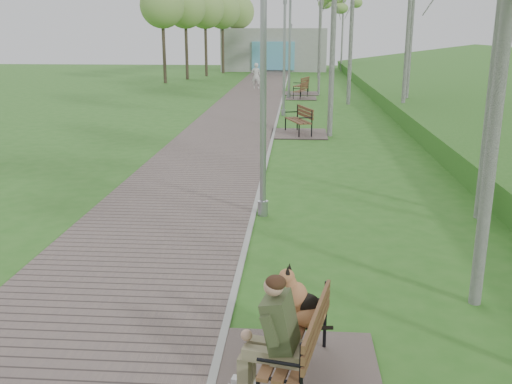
% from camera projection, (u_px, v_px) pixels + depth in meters
% --- Properties ---
extents(ground, '(120.00, 120.00, 0.00)m').
position_uv_depth(ground, '(225.00, 331.00, 7.32)').
color(ground, '#2F6920').
rests_on(ground, ground).
extents(walkway, '(3.50, 67.00, 0.04)m').
position_uv_depth(walkway, '(244.00, 109.00, 28.07)').
color(walkway, '#665652').
rests_on(walkway, ground).
extents(kerb, '(0.10, 67.00, 0.05)m').
position_uv_depth(kerb, '(280.00, 109.00, 27.95)').
color(kerb, '#999993').
rests_on(kerb, ground).
extents(building_north, '(10.00, 5.20, 4.00)m').
position_uv_depth(building_north, '(274.00, 50.00, 55.81)').
color(building_north, '#9E9E99').
rests_on(building_north, ground).
extents(bench_main, '(1.84, 2.04, 1.60)m').
position_uv_depth(bench_main, '(290.00, 346.00, 6.14)').
color(bench_main, '#665652').
rests_on(bench_main, ground).
extents(bench_second, '(2.06, 2.29, 1.27)m').
position_uv_depth(bench_second, '(298.00, 128.00, 21.28)').
color(bench_second, '#665652').
rests_on(bench_second, ground).
extents(bench_third, '(1.75, 1.94, 1.07)m').
position_uv_depth(bench_third, '(300.00, 95.00, 32.62)').
color(bench_third, '#665652').
rests_on(bench_third, ground).
extents(bench_far, '(2.04, 2.27, 1.25)m').
position_uv_depth(bench_far, '(301.00, 90.00, 35.15)').
color(bench_far, '#665652').
rests_on(bench_far, ground).
extents(lamp_post_near, '(0.21, 0.21, 5.49)m').
position_uv_depth(lamp_post_near, '(263.00, 92.00, 11.24)').
color(lamp_post_near, gray).
rests_on(lamp_post_near, ground).
extents(lamp_post_second, '(0.20, 0.20, 5.10)m').
position_uv_depth(lamp_post_second, '(284.00, 62.00, 25.40)').
color(lamp_post_second, gray).
rests_on(lamp_post_second, ground).
extents(lamp_post_third, '(0.23, 0.23, 5.90)m').
position_uv_depth(lamp_post_third, '(290.00, 49.00, 31.95)').
color(lamp_post_third, gray).
rests_on(lamp_post_third, ground).
extents(lamp_post_far, '(0.17, 0.17, 4.42)m').
position_uv_depth(lamp_post_far, '(291.00, 49.00, 55.83)').
color(lamp_post_far, gray).
rests_on(lamp_post_far, ground).
extents(pedestrian_near, '(0.69, 0.51, 1.72)m').
position_uv_depth(pedestrian_near, '(256.00, 76.00, 37.84)').
color(pedestrian_near, silver).
rests_on(pedestrian_near, ground).
extents(birch_distant_b, '(2.45, 2.45, 7.92)m').
position_uv_depth(birch_distant_b, '(344.00, 4.00, 53.51)').
color(birch_distant_b, silver).
rests_on(birch_distant_b, ground).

